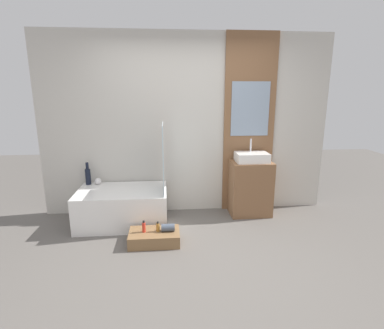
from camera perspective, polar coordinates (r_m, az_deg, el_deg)
name	(u,v)px	position (r m, az deg, el deg)	size (l,w,h in m)	color
ground_plane	(197,266)	(3.33, 1.04, -18.72)	(12.00, 12.00, 0.00)	#605B56
wall_tiled_back	(187,126)	(4.41, -1.05, 7.43)	(4.20, 0.06, 2.60)	beige
wall_wood_accent	(249,124)	(4.51, 10.84, 7.58)	(0.75, 0.04, 2.60)	brown
bathtub	(123,206)	(4.28, -13.01, -7.77)	(1.20, 0.77, 0.48)	white
glass_shower_screen	(163,158)	(3.94, -5.49, 1.21)	(0.01, 0.54, 0.91)	silver
wooden_step_bench	(154,237)	(3.75, -7.18, -13.58)	(0.61, 0.37, 0.15)	olive
vanity_cabinet	(250,188)	(4.50, 11.06, -4.45)	(0.59, 0.40, 0.80)	brown
sink	(252,157)	(4.38, 11.33, 1.37)	(0.46, 0.32, 0.32)	white
vase_tall_dark	(88,176)	(4.54, -19.21, -2.00)	(0.07, 0.07, 0.32)	black
vase_round_light	(98,181)	(4.52, -17.46, -3.05)	(0.09, 0.09, 0.09)	white
bottle_soap_primary	(144,227)	(3.69, -9.16, -11.66)	(0.04, 0.04, 0.15)	red
bottle_soap_secondary	(158,227)	(3.69, -6.52, -11.77)	(0.04, 0.04, 0.12)	#B2752D
towel_roll	(168,228)	(3.69, -4.59, -11.88)	(0.09, 0.09, 0.16)	#4C5666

